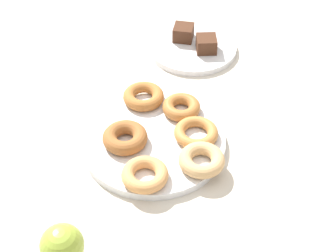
# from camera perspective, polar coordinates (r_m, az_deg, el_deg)

# --- Properties ---
(ground_plane) EXTENTS (2.40, 2.40, 0.00)m
(ground_plane) POSITION_cam_1_polar(r_m,az_deg,el_deg) (1.03, -1.63, -2.14)
(ground_plane) COLOR beige
(donut_plate) EXTENTS (0.29, 0.29, 0.02)m
(donut_plate) POSITION_cam_1_polar(r_m,az_deg,el_deg) (1.03, -1.64, -1.80)
(donut_plate) COLOR silver
(donut_plate) RESTS_ON ground_plane
(donut_0) EXTENTS (0.12, 0.12, 0.03)m
(donut_0) POSITION_cam_1_polar(r_m,az_deg,el_deg) (1.00, -4.86, -1.49)
(donut_0) COLOR #995B2D
(donut_0) RESTS_ON donut_plate
(donut_1) EXTENTS (0.13, 0.13, 0.03)m
(donut_1) POSITION_cam_1_polar(r_m,az_deg,el_deg) (1.10, -2.69, 3.39)
(donut_1) COLOR #AD6B33
(donut_1) RESTS_ON donut_plate
(donut_2) EXTENTS (0.09, 0.09, 0.02)m
(donut_2) POSITION_cam_1_polar(r_m,az_deg,el_deg) (1.02, 3.20, -0.78)
(donut_2) COLOR #BC7A3D
(donut_2) RESTS_ON donut_plate
(donut_3) EXTENTS (0.12, 0.12, 0.02)m
(donut_3) POSITION_cam_1_polar(r_m,az_deg,el_deg) (0.94, -2.64, -5.53)
(donut_3) COLOR tan
(donut_3) RESTS_ON donut_plate
(donut_4) EXTENTS (0.09, 0.09, 0.03)m
(donut_4) POSITION_cam_1_polar(r_m,az_deg,el_deg) (0.96, 3.84, -3.87)
(donut_4) COLOR tan
(donut_4) RESTS_ON donut_plate
(donut_5) EXTENTS (0.11, 0.11, 0.03)m
(donut_5) POSITION_cam_1_polar(r_m,az_deg,el_deg) (1.07, 1.53, 2.15)
(donut_5) COLOR #AD6B33
(donut_5) RESTS_ON donut_plate
(cake_plate) EXTENTS (0.22, 0.22, 0.01)m
(cake_plate) POSITION_cam_1_polar(r_m,az_deg,el_deg) (1.29, 2.79, 8.86)
(cake_plate) COLOR silver
(cake_plate) RESTS_ON ground_plane
(brownie_near) EXTENTS (0.06, 0.06, 0.04)m
(brownie_near) POSITION_cam_1_polar(r_m,az_deg,el_deg) (1.30, 1.76, 10.54)
(brownie_near) COLOR #472819
(brownie_near) RESTS_ON cake_plate
(brownie_far) EXTENTS (0.06, 0.06, 0.04)m
(brownie_far) POSITION_cam_1_polar(r_m,az_deg,el_deg) (1.26, 4.37, 9.26)
(brownie_far) COLOR #472819
(brownie_far) RESTS_ON cake_plate
(apple) EXTENTS (0.07, 0.07, 0.07)m
(apple) POSITION_cam_1_polar(r_m,az_deg,el_deg) (0.85, -11.93, -13.09)
(apple) COLOR #93AD38
(apple) RESTS_ON ground_plane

